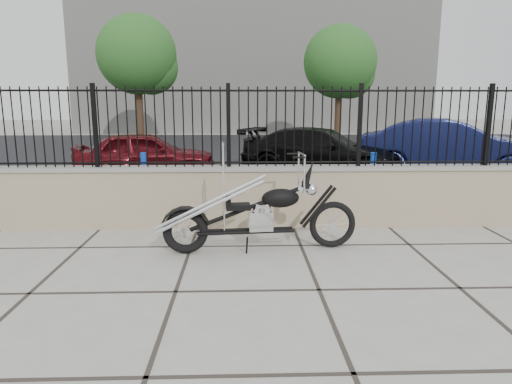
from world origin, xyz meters
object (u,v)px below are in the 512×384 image
Objects in this scene: car_black at (321,151)px; car_blue at (450,148)px; chopper_motorcycle at (257,197)px; car_red at (145,155)px.

car_black is 0.94× the size of car_blue.
chopper_motorcycle is 0.69× the size of car_red.
chopper_motorcycle reaches higher than car_black.
car_red is 0.78× the size of car_blue.
car_blue is at bearing -99.36° from car_red.
chopper_motorcycle is 0.54× the size of car_blue.
chopper_motorcycle is 6.50m from car_red.
car_red is 0.82× the size of car_black.
chopper_motorcycle reaches higher than car_red.
car_red is at bearing 111.38° from car_blue.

